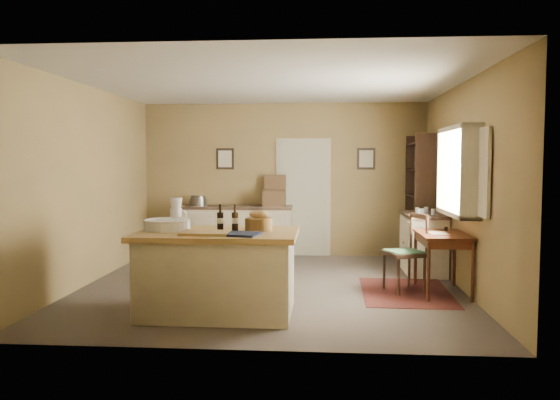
# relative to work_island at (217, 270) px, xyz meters

# --- Properties ---
(ground) EXTENTS (5.00, 5.00, 0.00)m
(ground) POSITION_rel_work_island_xyz_m (0.47, 1.35, -0.48)
(ground) COLOR brown
(ground) RESTS_ON ground
(wall_back) EXTENTS (5.00, 0.10, 2.70)m
(wall_back) POSITION_rel_work_island_xyz_m (0.47, 3.85, 0.87)
(wall_back) COLOR olive
(wall_back) RESTS_ON ground
(wall_front) EXTENTS (5.00, 0.10, 2.70)m
(wall_front) POSITION_rel_work_island_xyz_m (0.47, -1.15, 0.87)
(wall_front) COLOR olive
(wall_front) RESTS_ON ground
(wall_left) EXTENTS (0.10, 5.00, 2.70)m
(wall_left) POSITION_rel_work_island_xyz_m (-2.03, 1.35, 0.87)
(wall_left) COLOR olive
(wall_left) RESTS_ON ground
(wall_right) EXTENTS (0.10, 5.00, 2.70)m
(wall_right) POSITION_rel_work_island_xyz_m (2.97, 1.35, 0.87)
(wall_right) COLOR olive
(wall_right) RESTS_ON ground
(ceiling) EXTENTS (5.00, 5.00, 0.00)m
(ceiling) POSITION_rel_work_island_xyz_m (0.47, 1.35, 2.22)
(ceiling) COLOR silver
(ceiling) RESTS_ON wall_back
(door) EXTENTS (0.97, 0.06, 2.11)m
(door) POSITION_rel_work_island_xyz_m (0.82, 3.82, 0.57)
(door) COLOR beige
(door) RESTS_ON ground
(framed_prints) EXTENTS (2.82, 0.02, 0.38)m
(framed_prints) POSITION_rel_work_island_xyz_m (0.67, 3.83, 1.24)
(framed_prints) COLOR black
(framed_prints) RESTS_ON ground
(window) EXTENTS (0.25, 1.99, 1.12)m
(window) POSITION_rel_work_island_xyz_m (2.89, 1.15, 1.07)
(window) COLOR beige
(window) RESTS_ON ground
(work_island) EXTENTS (1.74, 1.14, 1.20)m
(work_island) POSITION_rel_work_island_xyz_m (0.00, 0.00, 0.00)
(work_island) COLOR beige
(work_island) RESTS_ON ground
(sideboard) EXTENTS (1.95, 0.56, 1.18)m
(sideboard) POSITION_rel_work_island_xyz_m (-0.33, 3.55, -0.00)
(sideboard) COLOR beige
(sideboard) RESTS_ON ground
(rug) EXTENTS (1.14, 1.62, 0.01)m
(rug) POSITION_rel_work_island_xyz_m (2.22, 1.13, -0.48)
(rug) COLOR #4A1A16
(rug) RESTS_ON ground
(writing_desk) EXTENTS (0.60, 0.98, 0.82)m
(writing_desk) POSITION_rel_work_island_xyz_m (2.67, 1.14, 0.19)
(writing_desk) COLOR #3C1B0C
(writing_desk) RESTS_ON ground
(desk_chair) EXTENTS (0.59, 0.59, 0.98)m
(desk_chair) POSITION_rel_work_island_xyz_m (2.20, 1.20, 0.01)
(desk_chair) COLOR black
(desk_chair) RESTS_ON ground
(right_cabinet) EXTENTS (0.58, 1.04, 0.99)m
(right_cabinet) POSITION_rel_work_island_xyz_m (2.67, 2.42, -0.02)
(right_cabinet) COLOR beige
(right_cabinet) RESTS_ON ground
(shelving_unit) EXTENTS (0.36, 0.95, 2.11)m
(shelving_unit) POSITION_rel_work_island_xyz_m (2.83, 3.33, 0.57)
(shelving_unit) COLOR black
(shelving_unit) RESTS_ON ground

